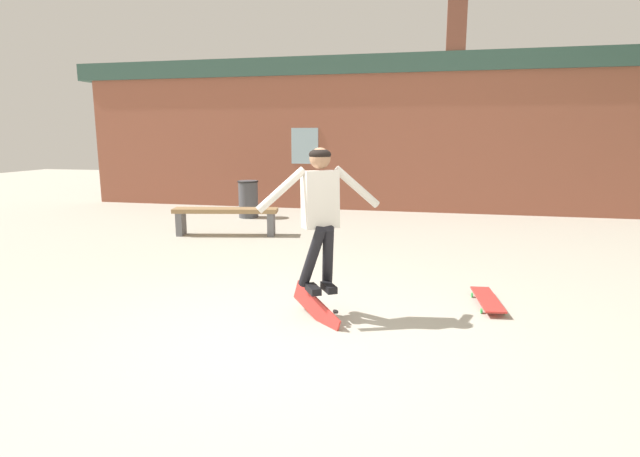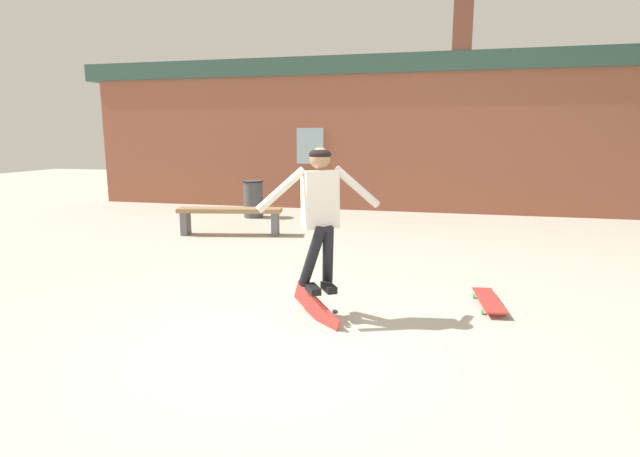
# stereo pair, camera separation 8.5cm
# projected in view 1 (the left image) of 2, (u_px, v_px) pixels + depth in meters

# --- Properties ---
(ground_plane) EXTENTS (40.00, 40.00, 0.00)m
(ground_plane) POSITION_uv_depth(u_px,v_px,m) (284.00, 339.00, 4.66)
(ground_plane) COLOR #B2AD9E
(building_backdrop) EXTENTS (16.64, 0.52, 4.97)m
(building_backdrop) POSITION_uv_depth(u_px,v_px,m) (381.00, 131.00, 12.40)
(building_backdrop) COLOR #93513D
(building_backdrop) RESTS_ON ground_plane
(park_bench) EXTENTS (2.00, 0.75, 0.52)m
(park_bench) POSITION_uv_depth(u_px,v_px,m) (226.00, 215.00, 9.45)
(park_bench) COLOR #99754C
(park_bench) RESTS_ON ground_plane
(trash_bin) EXTENTS (0.48, 0.48, 0.85)m
(trash_bin) POSITION_uv_depth(u_px,v_px,m) (248.00, 198.00, 11.49)
(trash_bin) COLOR #47474C
(trash_bin) RESTS_ON ground_plane
(skater) EXTENTS (1.15, 0.74, 1.46)m
(skater) POSITION_uv_depth(u_px,v_px,m) (320.00, 207.00, 4.98)
(skater) COLOR silver
(skateboard_flipping) EXTENTS (0.63, 0.56, 0.43)m
(skateboard_flipping) POSITION_uv_depth(u_px,v_px,m) (316.00, 308.00, 5.14)
(skateboard_flipping) COLOR red
(skateboard_resting) EXTENTS (0.31, 0.89, 0.08)m
(skateboard_resting) POSITION_uv_depth(u_px,v_px,m) (487.00, 299.00, 5.58)
(skateboard_resting) COLOR red
(skateboard_resting) RESTS_ON ground_plane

